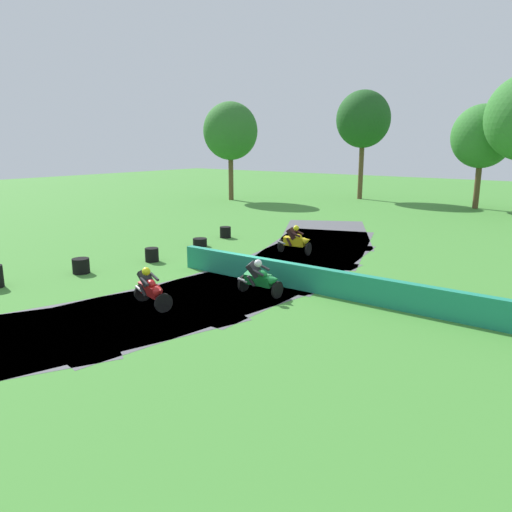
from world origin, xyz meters
TOP-DOWN VIEW (x-y plane):
  - ground_plane at (0.00, 0.00)m, footprint 120.00×120.00m
  - track_asphalt at (-1.17, -0.01)m, footprint 9.76×31.18m
  - safety_barrier at (5.82, 0.03)m, footprint 18.33×0.38m
  - motorcycle_lead_red at (-0.65, -4.50)m, footprint 1.70×1.08m
  - motorcycle_chase_green at (1.38, -1.46)m, footprint 1.68×0.89m
  - motorcycle_trailing_yellow at (-1.10, 4.69)m, footprint 1.68×0.88m
  - tire_stack_mid_a at (-6.10, -3.35)m, footprint 0.67×0.67m
  - tire_stack_mid_b at (-5.35, -0.32)m, footprint 0.59×0.59m
  - tire_stack_far at (-5.91, 3.32)m, footprint 0.70×0.70m
  - tire_stack_extra_a at (-6.36, 5.84)m, footprint 0.60×0.60m
  - tree_far_left at (-8.78, 27.98)m, footprint 4.84×4.84m
  - tree_far_right at (-17.81, 20.14)m, footprint 4.82×4.82m
  - tree_mid_rise at (1.55, 27.20)m, footprint 4.62×4.62m

SIDE VIEW (x-z plane):
  - ground_plane at x=0.00m, z-range 0.00..0.00m
  - track_asphalt at x=-1.17m, z-range 0.00..0.01m
  - tire_stack_far at x=-5.91m, z-range 0.00..0.40m
  - tire_stack_mid_a at x=-6.10m, z-range 0.00..0.60m
  - tire_stack_mid_b at x=-5.35m, z-range 0.00..0.60m
  - tire_stack_extra_a at x=-6.36m, z-range 0.00..0.60m
  - safety_barrier at x=5.82m, z-range 0.00..0.90m
  - motorcycle_chase_green at x=1.38m, z-range -0.08..1.34m
  - motorcycle_lead_red at x=-0.65m, z-range -0.07..1.36m
  - motorcycle_trailing_yellow at x=-1.10m, z-range -0.05..1.37m
  - tree_mid_rise at x=1.55m, z-range 1.55..9.56m
  - tree_far_right at x=-17.81m, z-range 1.76..10.40m
  - tree_far_left at x=-8.78m, z-range 2.28..11.99m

